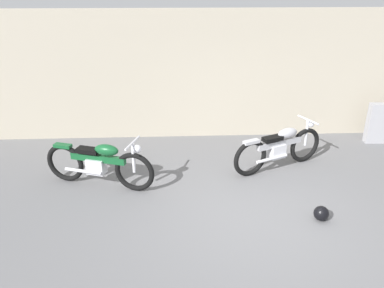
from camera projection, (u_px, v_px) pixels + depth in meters
ground_plane at (257, 217)px, 6.10m from camera, size 40.00×40.00×0.00m
building_wall at (230, 75)px, 8.77m from camera, size 18.00×0.30×2.92m
stone_marker at (379, 123)px, 8.67m from camera, size 0.57×0.24×0.94m
helmet at (321, 213)px, 5.99m from camera, size 0.24×0.24×0.24m
motorcycle_silver at (280, 147)px, 7.49m from camera, size 1.95×1.02×0.94m
motorcycle_green at (99, 163)px, 6.84m from camera, size 2.06×0.87×0.96m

